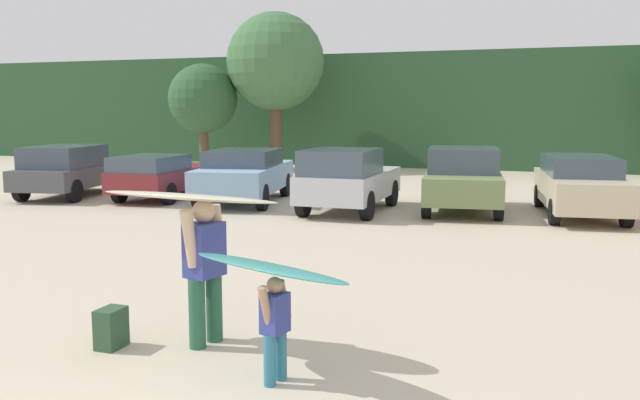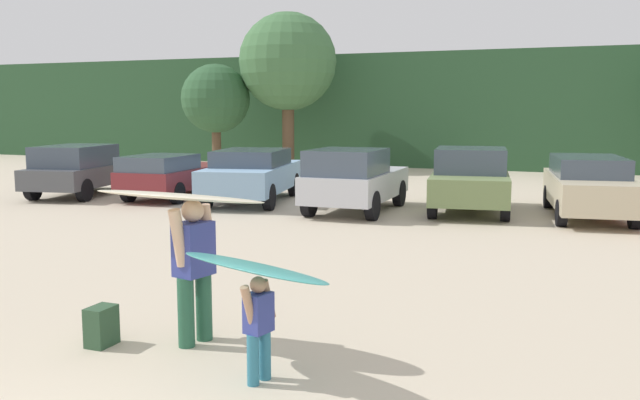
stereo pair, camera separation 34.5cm
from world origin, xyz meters
name	(u,v)px [view 1 (the left image)]	position (x,y,z in m)	size (l,w,h in m)	color
hillside_ridge	(501,110)	(0.00, 32.55, 2.58)	(108.00, 12.00, 5.15)	#284C2D
tree_center	(203,99)	(-11.69, 22.76, 3.07)	(2.99, 2.99, 4.59)	brown
tree_center_left	(276,62)	(-8.70, 23.82, 4.64)	(4.21, 4.21, 6.77)	brown
parked_car_dark_gray	(69,170)	(-10.85, 13.13, 0.82)	(2.56, 4.30, 1.55)	#4C4F54
parked_car_maroon	(164,175)	(-7.92, 13.77, 0.71)	(2.05, 4.41, 1.33)	maroon
parked_car_sky_blue	(244,174)	(-5.29, 13.83, 0.81)	(2.79, 4.83, 1.50)	#84ADD1
parked_car_silver	(348,179)	(-1.97, 13.06, 0.86)	(1.91, 3.99, 1.66)	silver
parked_car_olive_green	(463,178)	(0.79, 14.25, 0.86)	(2.45, 4.21, 1.65)	#6B7F4C
parked_car_champagne	(580,184)	(3.63, 14.43, 0.79)	(2.38, 4.67, 1.49)	beige
person_adult	(205,264)	(-0.43, 3.05, 0.93)	(0.39, 0.69, 1.65)	#26593F
person_child	(275,323)	(0.75, 2.32, 0.60)	(0.25, 0.49, 1.06)	teal
surfboard_cream	(187,197)	(-0.55, 2.91, 1.70)	(2.31, 0.86, 0.15)	beige
surfboard_teal	(268,268)	(0.66, 2.35, 1.13)	(2.05, 1.24, 0.16)	teal
backpack_dropped	(111,328)	(-1.37, 2.59, 0.22)	(0.24, 0.34, 0.45)	#2D4C33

